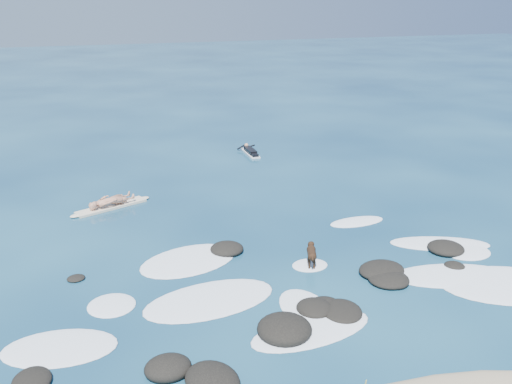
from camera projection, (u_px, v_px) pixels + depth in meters
name	position (u px, v px, depth m)	size (l,w,h in m)	color
ground	(279.00, 264.00, 17.27)	(160.00, 160.00, 0.00)	#0A2642
reef_rocks	(301.00, 307.00, 14.71)	(13.48, 7.56, 0.53)	black
breaking_foam	(328.00, 284.00, 16.05)	(15.58, 7.74, 0.12)	white
standing_surfer_rig	(110.00, 189.00, 21.49)	(3.18, 1.55, 1.88)	beige
paddling_surfer_rig	(250.00, 151.00, 28.95)	(0.99, 2.19, 0.38)	white
dog	(312.00, 253.00, 16.95)	(0.52, 1.03, 0.68)	black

